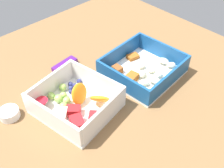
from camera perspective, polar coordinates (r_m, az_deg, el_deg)
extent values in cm
cube|color=brown|center=(64.30, 0.33, -1.66)|extent=(80.00, 80.00, 2.00)
cube|color=white|center=(67.88, 6.59, 2.36)|extent=(18.24, 17.25, 0.60)
cube|color=#19518C|center=(61.19, 2.09, 0.45)|extent=(1.73, 16.09, 4.49)
cube|color=#19518C|center=(71.93, 10.77, 7.05)|extent=(1.73, 16.09, 4.49)
cube|color=#19518C|center=(69.96, 1.69, 6.73)|extent=(15.96, 1.72, 4.49)
cube|color=#19518C|center=(63.30, 12.34, 1.01)|extent=(15.96, 1.72, 4.49)
ellipsoid|color=beige|center=(70.48, 11.00, 4.88)|extent=(2.73, 3.28, 1.41)
ellipsoid|color=beige|center=(67.31, 8.32, 3.02)|extent=(1.73, 2.43, 1.20)
ellipsoid|color=beige|center=(61.39, 7.04, -1.39)|extent=(3.20, 3.34, 1.37)
ellipsoid|color=beige|center=(65.75, 6.50, 2.13)|extent=(2.63, 1.95, 1.25)
ellipsoid|color=beige|center=(67.82, 11.92, 2.67)|extent=(2.44, 2.41, 1.01)
ellipsoid|color=beige|center=(63.39, 6.87, 0.31)|extent=(3.19, 3.16, 1.32)
ellipsoid|color=beige|center=(69.82, 12.59, 4.04)|extent=(2.92, 2.62, 1.21)
ellipsoid|color=beige|center=(64.29, 9.10, 0.89)|extent=(2.77, 3.41, 1.49)
ellipsoid|color=beige|center=(66.13, 9.89, 1.99)|extent=(2.75, 2.13, 1.25)
ellipsoid|color=beige|center=(68.26, 6.57, 3.77)|extent=(2.53, 2.18, 1.06)
cube|color=brown|center=(66.82, 1.14, 3.18)|extent=(1.95, 2.50, 1.65)
cube|color=#AD5B1E|center=(64.59, 4.28, 1.43)|extent=(3.28, 2.82, 1.72)
cube|color=#AD5B1E|center=(71.71, 4.50, 5.90)|extent=(3.45, 2.72, 1.02)
cube|color=#387A33|center=(62.84, 6.19, -1.12)|extent=(0.60, 0.40, 0.20)
cube|color=#387A33|center=(68.61, 8.41, 3.10)|extent=(0.60, 0.40, 0.20)
cube|color=#387A33|center=(67.71, 9.68, 2.29)|extent=(0.60, 0.40, 0.20)
cube|color=#387A33|center=(68.68, 8.83, 3.09)|extent=(0.60, 0.40, 0.20)
cube|color=#387A33|center=(66.37, 8.53, 1.47)|extent=(0.60, 0.40, 0.20)
cube|color=#387A33|center=(68.37, 8.81, 2.88)|extent=(0.60, 0.40, 0.20)
cube|color=white|center=(59.43, -7.56, -5.10)|extent=(17.23, 18.23, 0.60)
cube|color=white|center=(54.39, -12.84, -7.46)|extent=(3.30, 15.83, 5.10)
cube|color=white|center=(61.02, -3.38, 0.63)|extent=(3.30, 15.83, 5.10)
cube|color=white|center=(61.69, -13.09, -0.08)|extent=(13.44, 2.89, 5.10)
cube|color=white|center=(53.80, -1.72, -6.72)|extent=(13.44, 2.89, 5.10)
ellipsoid|color=orange|center=(57.41, -2.57, -3.20)|extent=(5.74, 5.80, 4.17)
ellipsoid|color=orange|center=(58.27, -7.04, -2.09)|extent=(5.47, 4.14, 5.04)
cube|color=#F4EACC|center=(56.97, -10.83, -6.51)|extent=(3.89, 3.88, 1.88)
cube|color=red|center=(54.94, -7.46, -8.29)|extent=(3.58, 4.07, 2.03)
cube|color=red|center=(57.20, -8.08, -5.87)|extent=(3.66, 3.64, 1.77)
cube|color=red|center=(55.82, -3.49, -7.06)|extent=(3.49, 3.54, 1.71)
sphere|color=#9ECC60|center=(61.09, -10.39, -2.36)|extent=(1.61, 1.61, 1.61)
sphere|color=#9ECC60|center=(62.85, -10.55, -0.68)|extent=(1.82, 1.82, 1.82)
sphere|color=#9ECC60|center=(61.47, -12.92, -2.49)|extent=(1.63, 1.63, 1.63)
sphere|color=#9ECC60|center=(59.62, -9.70, -3.55)|extent=(1.77, 1.77, 1.77)
sphere|color=#9ECC60|center=(58.47, -10.39, -4.74)|extent=(1.92, 1.92, 1.92)
sphere|color=#9ECC60|center=(60.27, -11.45, -3.12)|extent=(1.92, 1.92, 1.92)
cone|color=red|center=(59.82, -14.74, -4.13)|extent=(2.71, 2.71, 2.17)
sphere|color=navy|center=(62.04, -7.41, -1.38)|extent=(1.11, 1.11, 1.11)
sphere|color=navy|center=(62.87, -8.83, -0.86)|extent=(1.08, 1.08, 1.08)
sphere|color=navy|center=(63.36, -8.07, -0.33)|extent=(1.09, 1.09, 1.09)
sphere|color=navy|center=(64.22, -7.10, 0.56)|extent=(1.19, 1.19, 1.19)
sphere|color=navy|center=(62.00, -8.87, -1.65)|extent=(1.05, 1.05, 1.05)
sphere|color=navy|center=(63.78, -8.91, -0.03)|extent=(1.19, 1.19, 1.19)
cube|color=#51197A|center=(70.60, -10.12, 4.08)|extent=(7.20, 3.08, 1.20)
cylinder|color=white|center=(61.10, -21.22, -5.93)|extent=(4.32, 4.32, 1.86)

